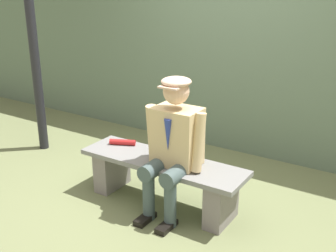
{
  "coord_description": "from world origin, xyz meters",
  "views": [
    {
      "loc": [
        -2.0,
        3.02,
        2.1
      ],
      "look_at": [
        -0.06,
        0.0,
        0.81
      ],
      "focal_mm": 45.05,
      "sensor_mm": 36.0,
      "label": 1
    }
  ],
  "objects_px": {
    "rolled_magazine": "(123,142)",
    "lamp_post": "(30,14)",
    "bench": "(162,176)",
    "seated_man": "(173,141)"
  },
  "relations": [
    {
      "from": "bench",
      "to": "seated_man",
      "type": "height_order",
      "value": "seated_man"
    },
    {
      "from": "lamp_post",
      "to": "bench",
      "type": "bearing_deg",
      "value": 170.36
    },
    {
      "from": "bench",
      "to": "seated_man",
      "type": "xyz_separation_m",
      "value": [
        -0.16,
        0.06,
        0.41
      ]
    },
    {
      "from": "bench",
      "to": "lamp_post",
      "type": "relative_size",
      "value": 0.62
    },
    {
      "from": "bench",
      "to": "lamp_post",
      "type": "distance_m",
      "value": 2.5
    },
    {
      "from": "bench",
      "to": "rolled_magazine",
      "type": "distance_m",
      "value": 0.59
    },
    {
      "from": "seated_man",
      "to": "lamp_post",
      "type": "distance_m",
      "value": 2.46
    },
    {
      "from": "seated_man",
      "to": "lamp_post",
      "type": "bearing_deg",
      "value": -10.48
    },
    {
      "from": "rolled_magazine",
      "to": "lamp_post",
      "type": "distance_m",
      "value": 1.94
    },
    {
      "from": "bench",
      "to": "rolled_magazine",
      "type": "xyz_separation_m",
      "value": [
        0.55,
        -0.09,
        0.19
      ]
    }
  ]
}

